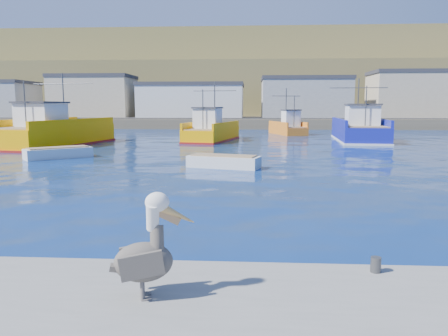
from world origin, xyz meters
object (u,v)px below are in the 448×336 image
object	(u,v)px
boat_orange	(288,127)
trawler_yellow_b	(211,131)
trawler_blue	(359,130)
pelican	(147,253)
skiff_left	(58,154)
skiff_mid	(224,163)
trawler_yellow_a	(55,133)

from	to	relation	value
boat_orange	trawler_yellow_b	bearing A→B (deg)	-129.76
trawler_blue	pelican	distance (m)	42.53
skiff_left	skiff_mid	bearing A→B (deg)	-18.54
trawler_yellow_b	pelican	world-z (taller)	trawler_yellow_b
trawler_blue	skiff_mid	bearing A→B (deg)	-121.57
trawler_yellow_b	skiff_mid	distance (m)	20.55
boat_orange	skiff_left	world-z (taller)	boat_orange
trawler_blue	boat_orange	bearing A→B (deg)	123.79
trawler_yellow_a	pelican	distance (m)	36.97
trawler_yellow_b	boat_orange	bearing A→B (deg)	50.24
skiff_mid	skiff_left	bearing A→B (deg)	161.46
trawler_yellow_a	trawler_yellow_b	world-z (taller)	trawler_yellow_a
trawler_blue	skiff_mid	distance (m)	25.06
trawler_yellow_a	boat_orange	size ratio (longest dim) A/B	1.86
trawler_yellow_a	skiff_left	world-z (taller)	trawler_yellow_a
boat_orange	skiff_mid	xyz separation A→B (m)	(-6.46, -31.28, -0.69)
trawler_yellow_a	skiff_mid	world-z (taller)	trawler_yellow_a
skiff_mid	pelican	xyz separation A→B (m)	(-0.09, -19.09, 0.96)
trawler_blue	trawler_yellow_b	bearing A→B (deg)	-176.48
trawler_blue	skiff_mid	size ratio (longest dim) A/B	2.87
boat_orange	trawler_yellow_a	bearing A→B (deg)	-143.21
trawler_yellow_b	skiff_mid	world-z (taller)	trawler_yellow_b
boat_orange	pelican	bearing A→B (deg)	-97.41
skiff_left	pelican	bearing A→B (deg)	-62.72
trawler_yellow_b	pelican	distance (m)	39.54
trawler_yellow_a	skiff_mid	size ratio (longest dim) A/B	3.22
trawler_yellow_b	trawler_yellow_a	bearing A→B (deg)	-155.45
trawler_blue	trawler_yellow_a	bearing A→B (deg)	-166.03
trawler_yellow_a	trawler_blue	bearing A→B (deg)	13.97
trawler_yellow_b	trawler_blue	size ratio (longest dim) A/B	0.82
trawler_yellow_b	skiff_left	size ratio (longest dim) A/B	2.41
pelican	trawler_yellow_a	bearing A→B (deg)	116.82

